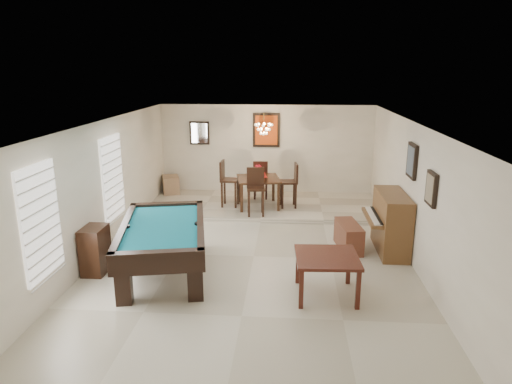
# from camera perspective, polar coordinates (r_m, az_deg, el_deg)

# --- Properties ---
(ground_plane) EXTENTS (6.00, 9.00, 0.02)m
(ground_plane) POSITION_cam_1_polar(r_m,az_deg,el_deg) (9.06, -0.29, -8.10)
(ground_plane) COLOR beige
(wall_back) EXTENTS (6.00, 0.04, 2.60)m
(wall_back) POSITION_cam_1_polar(r_m,az_deg,el_deg) (13.01, 1.29, 5.15)
(wall_back) COLOR silver
(wall_back) RESTS_ON ground_plane
(wall_front) EXTENTS (6.00, 0.04, 2.60)m
(wall_front) POSITION_cam_1_polar(r_m,az_deg,el_deg) (4.48, -5.09, -15.44)
(wall_front) COLOR silver
(wall_front) RESTS_ON ground_plane
(wall_left) EXTENTS (0.04, 9.00, 2.60)m
(wall_left) POSITION_cam_1_polar(r_m,az_deg,el_deg) (9.35, -18.95, 0.29)
(wall_left) COLOR silver
(wall_left) RESTS_ON ground_plane
(wall_right) EXTENTS (0.04, 9.00, 2.60)m
(wall_right) POSITION_cam_1_polar(r_m,az_deg,el_deg) (8.91, 19.31, -0.46)
(wall_right) COLOR silver
(wall_right) RESTS_ON ground_plane
(ceiling) EXTENTS (6.00, 9.00, 0.04)m
(ceiling) POSITION_cam_1_polar(r_m,az_deg,el_deg) (8.38, -0.31, 8.52)
(ceiling) COLOR white
(ceiling) RESTS_ON wall_back
(dining_step) EXTENTS (6.00, 2.50, 0.12)m
(dining_step) POSITION_cam_1_polar(r_m,az_deg,el_deg) (12.09, 0.94, -1.69)
(dining_step) COLOR beige
(dining_step) RESTS_ON ground_plane
(window_left_front) EXTENTS (0.06, 1.00, 1.70)m
(window_left_front) POSITION_cam_1_polar(r_m,az_deg,el_deg) (7.43, -25.33, -3.35)
(window_left_front) COLOR white
(window_left_front) RESTS_ON wall_left
(window_left_rear) EXTENTS (0.06, 1.00, 1.70)m
(window_left_rear) POSITION_cam_1_polar(r_m,az_deg,el_deg) (9.85, -17.50, 1.74)
(window_left_rear) COLOR white
(window_left_rear) RESTS_ON wall_left
(pool_table) EXTENTS (1.95, 2.90, 0.89)m
(pool_table) POSITION_cam_1_polar(r_m,az_deg,el_deg) (8.38, -11.44, -7.05)
(pool_table) COLOR black
(pool_table) RESTS_ON ground_plane
(square_table) EXTENTS (1.04, 1.04, 0.69)m
(square_table) POSITION_cam_1_polar(r_m,az_deg,el_deg) (7.56, 8.77, -10.30)
(square_table) COLOR #38150E
(square_table) RESTS_ON ground_plane
(upright_piano) EXTENTS (0.80, 1.43, 1.19)m
(upright_piano) POSITION_cam_1_polar(r_m,az_deg,el_deg) (9.49, 15.72, -3.68)
(upright_piano) COLOR brown
(upright_piano) RESTS_ON ground_plane
(piano_bench) EXTENTS (0.52, 1.02, 0.54)m
(piano_bench) POSITION_cam_1_polar(r_m,az_deg,el_deg) (9.52, 11.50, -5.44)
(piano_bench) COLOR brown
(piano_bench) RESTS_ON ground_plane
(apothecary_chest) EXTENTS (0.38, 0.57, 0.86)m
(apothecary_chest) POSITION_cam_1_polar(r_m,az_deg,el_deg) (8.72, -19.47, -6.85)
(apothecary_chest) COLOR black
(apothecary_chest) RESTS_ON ground_plane
(dining_table) EXTENTS (1.23, 1.23, 0.88)m
(dining_table) POSITION_cam_1_polar(r_m,az_deg,el_deg) (11.70, 0.28, 0.27)
(dining_table) COLOR black
(dining_table) RESTS_ON dining_step
(flower_vase) EXTENTS (0.16, 0.16, 0.22)m
(flower_vase) POSITION_cam_1_polar(r_m,az_deg,el_deg) (11.57, 0.28, 2.90)
(flower_vase) COLOR red
(flower_vase) RESTS_ON dining_table
(dining_chair_south) EXTENTS (0.47, 0.47, 1.15)m
(dining_chair_south) POSITION_cam_1_polar(r_m,az_deg,el_deg) (10.97, -0.02, -0.02)
(dining_chair_south) COLOR black
(dining_chair_south) RESTS_ON dining_step
(dining_chair_north) EXTENTS (0.40, 0.40, 1.06)m
(dining_chair_north) POSITION_cam_1_polar(r_m,az_deg,el_deg) (12.45, 0.58, 1.61)
(dining_chair_north) COLOR black
(dining_chair_north) RESTS_ON dining_step
(dining_chair_west) EXTENTS (0.46, 0.46, 1.18)m
(dining_chair_west) POSITION_cam_1_polar(r_m,az_deg,el_deg) (11.72, -3.28, 1.05)
(dining_chair_west) COLOR black
(dining_chair_west) RESTS_ON dining_step
(dining_chair_east) EXTENTS (0.47, 0.47, 1.14)m
(dining_chair_east) POSITION_cam_1_polar(r_m,az_deg,el_deg) (11.66, 4.09, 0.84)
(dining_chair_east) COLOR black
(dining_chair_east) RESTS_ON dining_step
(corner_bench) EXTENTS (0.59, 0.66, 0.49)m
(corner_bench) POSITION_cam_1_polar(r_m,az_deg,el_deg) (13.23, -10.59, 0.92)
(corner_bench) COLOR #9D7855
(corner_bench) RESTS_ON dining_step
(chandelier) EXTENTS (0.44, 0.44, 0.60)m
(chandelier) POSITION_cam_1_polar(r_m,az_deg,el_deg) (11.60, 0.97, 8.40)
(chandelier) COLOR #FFE5B2
(chandelier) RESTS_ON ceiling
(back_painting) EXTENTS (0.75, 0.06, 0.95)m
(back_painting) POSITION_cam_1_polar(r_m,az_deg,el_deg) (12.88, 1.30, 7.74)
(back_painting) COLOR #D84C14
(back_painting) RESTS_ON wall_back
(back_mirror) EXTENTS (0.55, 0.06, 0.65)m
(back_mirror) POSITION_cam_1_polar(r_m,az_deg,el_deg) (13.13, -7.08, 7.33)
(back_mirror) COLOR white
(back_mirror) RESTS_ON wall_back
(right_picture_upper) EXTENTS (0.06, 0.55, 0.65)m
(right_picture_upper) POSITION_cam_1_polar(r_m,az_deg,el_deg) (9.05, 18.92, 3.72)
(right_picture_upper) COLOR slate
(right_picture_upper) RESTS_ON wall_right
(right_picture_lower) EXTENTS (0.06, 0.45, 0.55)m
(right_picture_lower) POSITION_cam_1_polar(r_m,az_deg,el_deg) (7.87, 21.08, 0.38)
(right_picture_lower) COLOR gray
(right_picture_lower) RESTS_ON wall_right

